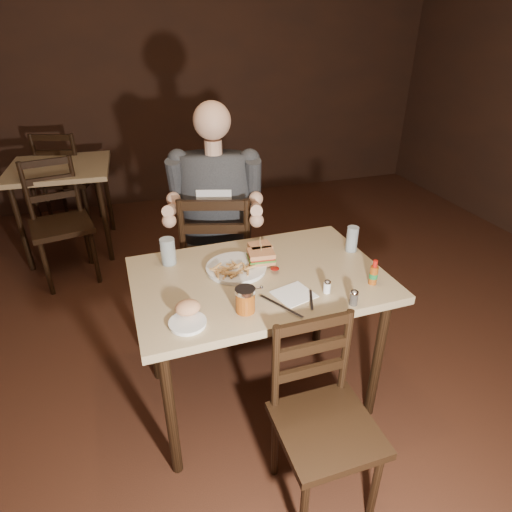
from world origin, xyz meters
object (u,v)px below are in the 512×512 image
object	(u,v)px
chair_near	(327,429)
bg_chair_near	(61,225)
bg_table	(61,176)
chair_far	(219,260)
bg_chair_far	(70,179)
dinner_plate	(236,269)
glass_left	(168,251)
diner	(215,189)
side_plate	(188,324)
hot_sauce	(374,272)
glass_right	(352,239)
main_table	(259,290)
syrup_dispenser	(245,300)

from	to	relation	value
chair_near	bg_chair_near	distance (m)	2.53
bg_table	chair_far	xyz separation A→B (m)	(1.01, -1.49, -0.19)
bg_table	bg_chair_far	distance (m)	0.59
chair_near	dinner_plate	xyz separation A→B (m)	(-0.17, 0.72, 0.36)
bg_table	dinner_plate	xyz separation A→B (m)	(0.97, -2.10, 0.10)
glass_left	bg_chair_far	bearing A→B (deg)	105.00
bg_chair_far	diner	xyz separation A→B (m)	(1.00, -2.08, 0.50)
chair_far	side_plate	bearing A→B (deg)	87.18
hot_sauce	side_plate	bearing A→B (deg)	-176.83
bg_table	hot_sauce	bearing A→B (deg)	-57.52
chair_near	diner	world-z (taller)	diner
chair_far	glass_right	xyz separation A→B (m)	(0.58, -0.60, 0.35)
bg_chair_near	diner	distance (m)	1.49
main_table	chair_far	bearing A→B (deg)	93.71
bg_table	bg_chair_near	bearing A→B (deg)	-90.00
glass_left	bg_chair_near	bearing A→B (deg)	115.69
bg_table	syrup_dispenser	distance (m)	2.60
bg_table	glass_right	distance (m)	2.63
hot_sauce	chair_near	bearing A→B (deg)	-134.19
diner	syrup_dispenser	world-z (taller)	diner
chair_far	glass_left	size ratio (longest dim) A/B	7.29
chair_near	syrup_dispenser	distance (m)	0.60
bg_chair_near	glass_left	size ratio (longest dim) A/B	6.93
glass_right	chair_near	bearing A→B (deg)	-122.35
bg_chair_far	diner	bearing A→B (deg)	131.91
main_table	chair_near	distance (m)	0.69
diner	dinner_plate	world-z (taller)	diner
bg_table	diner	bearing A→B (deg)	-56.97
chair_far	bg_chair_near	size ratio (longest dim) A/B	1.05
main_table	chair_far	xyz separation A→B (m)	(-0.04, 0.69, -0.20)
bg_table	syrup_dispenser	xyz separation A→B (m)	(0.91, -2.43, 0.14)
bg_chair_far	hot_sauce	size ratio (longest dim) A/B	7.91
diner	hot_sauce	size ratio (longest dim) A/B	7.88
glass_right	chair_far	bearing A→B (deg)	134.14
bg_chair_far	chair_near	bearing A→B (deg)	124.95
bg_table	chair_far	distance (m)	1.81
dinner_plate	hot_sauce	size ratio (longest dim) A/B	2.35
bg_chair_far	hot_sauce	bearing A→B (deg)	133.72
bg_chair_near	dinner_plate	xyz separation A→B (m)	(0.97, -1.55, 0.31)
dinner_plate	side_plate	xyz separation A→B (m)	(-0.30, -0.35, -0.00)
chair_far	bg_chair_far	xyz separation A→B (m)	(-1.01, 2.04, -0.01)
hot_sauce	bg_chair_far	bearing A→B (deg)	117.39
bg_chair_near	dinner_plate	size ratio (longest dim) A/B	3.27
glass_left	diner	bearing A→B (deg)	50.35
bg_chair_near	side_plate	bearing A→B (deg)	-82.03
main_table	diner	size ratio (longest dim) A/B	1.25
dinner_plate	glass_right	xyz separation A→B (m)	(0.63, 0.01, 0.06)
chair_near	bg_chair_far	bearing A→B (deg)	107.80
bg_chair_near	diner	bearing A→B (deg)	-56.05
hot_sauce	bg_table	bearing A→B (deg)	122.48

